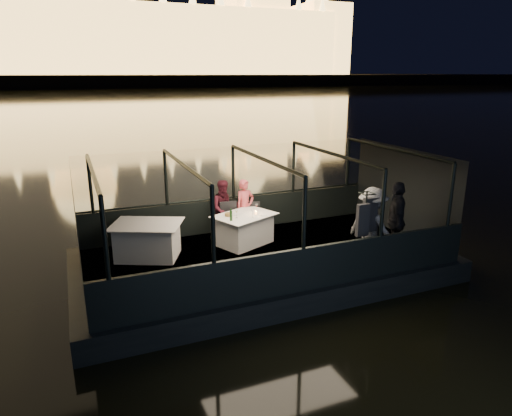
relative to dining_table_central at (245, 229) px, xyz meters
name	(u,v)px	position (x,y,z in m)	size (l,w,h in m)	color
river_water	(87,100)	(0.13, 79.15, -0.89)	(500.00, 500.00, 0.00)	black
boat_hull	(262,274)	(0.13, -0.85, -0.89)	(8.60, 4.40, 1.00)	black
boat_deck	(262,256)	(0.13, -0.85, -0.41)	(8.00, 4.00, 0.04)	black
gunwale_port	(234,214)	(0.13, 1.15, 0.06)	(8.00, 0.08, 0.90)	black
gunwale_starboard	(303,270)	(0.13, -2.85, 0.06)	(8.00, 0.08, 0.90)	black
cabin_glass_port	(233,172)	(0.13, 1.15, 1.21)	(8.00, 0.02, 1.40)	#99B2B2
cabin_glass_starboard	(305,214)	(0.13, -2.85, 1.21)	(8.00, 0.02, 1.40)	#99B2B2
cabin_roof_glass	(263,159)	(0.13, -0.85, 1.91)	(8.00, 4.00, 0.02)	#99B2B2
end_wall_fore	(77,230)	(-3.87, -0.85, 0.76)	(0.02, 4.00, 2.30)	black
end_wall_aft	(403,192)	(4.13, -0.85, 0.76)	(0.02, 4.00, 2.30)	black
canopy_ribs	(263,208)	(0.13, -0.85, 0.76)	(8.00, 4.00, 2.30)	black
embankment	(71,82)	(0.13, 209.15, 0.11)	(400.00, 140.00, 6.00)	#423D33
parliament_building	(64,0)	(0.13, 174.15, 28.11)	(220.00, 32.00, 60.00)	#F2D18C
dining_table_central	(245,229)	(0.00, 0.00, 0.00)	(1.45, 1.05, 0.77)	silver
dining_table_aft	(148,242)	(-2.39, 0.04, 0.00)	(1.56, 1.13, 0.83)	silver
chair_port_left	(231,223)	(-0.20, 0.45, 0.06)	(0.44, 0.44, 0.95)	black
chair_port_right	(255,220)	(0.46, 0.45, 0.06)	(0.41, 0.41, 0.88)	black
coat_stand	(364,232)	(1.78, -2.49, 0.51)	(0.50, 0.40, 1.79)	black
person_woman_coral	(245,207)	(0.29, 0.72, 0.36)	(0.53, 0.36, 1.48)	#CB4A51
person_man_maroon	(225,208)	(-0.26, 0.78, 0.36)	(0.72, 0.56, 1.50)	#40121C
passenger_stripe	(372,229)	(2.14, -2.27, 0.47)	(1.16, 0.65, 1.79)	silver
passenger_dark	(395,223)	(2.88, -2.14, 0.47)	(1.07, 0.45, 1.82)	black
wine_bottle	(231,215)	(-0.46, -0.31, 0.53)	(0.06, 0.06, 0.30)	#153A15
bread_basket	(228,214)	(-0.40, 0.06, 0.42)	(0.18, 0.18, 0.07)	olive
amber_candle	(256,213)	(0.28, -0.05, 0.42)	(0.05, 0.05, 0.08)	#FF983F
plate_near	(264,215)	(0.43, -0.20, 0.39)	(0.21, 0.21, 0.01)	white
plate_far	(238,214)	(-0.15, 0.09, 0.39)	(0.25, 0.25, 0.02)	silver
wine_glass_white	(237,214)	(-0.27, -0.17, 0.48)	(0.07, 0.07, 0.20)	white
wine_glass_red	(256,208)	(0.38, 0.14, 0.48)	(0.06, 0.06, 0.19)	white
wine_glass_empty	(253,214)	(0.11, -0.26, 0.48)	(0.06, 0.06, 0.18)	silver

